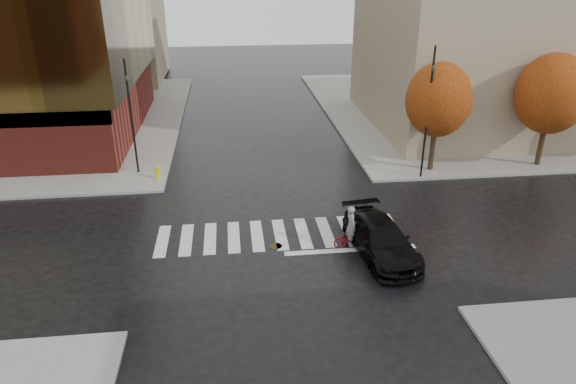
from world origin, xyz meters
The scene contains 12 objects.
ground centered at (0.00, 0.00, 0.00)m, with size 120.00×120.00×0.00m, color black.
sidewalk_ne centered at (21.00, 21.00, 0.07)m, with size 30.00×30.00×0.15m, color gray.
crosswalk centered at (0.00, 0.50, 0.01)m, with size 12.00×3.00×0.01m, color silver.
building_ne_tan centered at (17.00, 17.00, 9.15)m, with size 16.00×16.00×18.00m, color gray.
tree_ne_a centered at (10.00, 7.40, 4.46)m, with size 3.80×3.80×6.50m.
tree_ne_b centered at (17.00, 7.40, 4.62)m, with size 4.20×4.20×6.89m.
sedan centered at (4.20, -1.80, 0.77)m, with size 2.15×5.30×1.54m, color black.
cyclist centered at (3.10, -1.00, 0.69)m, with size 1.85×0.87×2.02m.
traffic_light_nw centered at (-7.80, 9.00, 3.95)m, with size 0.20×0.18×6.78m.
traffic_light_ne centered at (9.00, 6.30, 4.50)m, with size 0.20×0.23×7.58m.
fire_hydrant centered at (-6.50, 7.87, 0.59)m, with size 0.29×0.29×0.80m.
manhole centered at (-0.32, -0.57, 0.01)m, with size 0.60×0.60×0.01m, color #453218.
Camera 1 is at (-2.11, -20.76, 11.89)m, focal length 32.00 mm.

